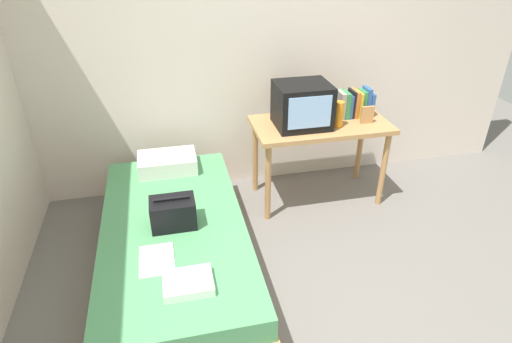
% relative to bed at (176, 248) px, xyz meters
% --- Properties ---
extents(ground_plane, '(8.00, 8.00, 0.00)m').
position_rel_bed_xyz_m(ground_plane, '(0.86, -0.78, -0.21)').
color(ground_plane, slate).
extents(wall_back, '(5.20, 0.10, 2.60)m').
position_rel_bed_xyz_m(wall_back, '(0.86, 1.22, 1.09)').
color(wall_back, beige).
rests_on(wall_back, ground).
extents(bed, '(1.00, 2.00, 0.43)m').
position_rel_bed_xyz_m(bed, '(0.00, 0.00, 0.00)').
color(bed, '#B27F4C').
rests_on(bed, ground).
extents(desk, '(1.16, 0.60, 0.75)m').
position_rel_bed_xyz_m(desk, '(1.32, 0.72, 0.44)').
color(desk, '#B27F4C').
rests_on(desk, ground).
extents(tv, '(0.44, 0.39, 0.36)m').
position_rel_bed_xyz_m(tv, '(1.13, 0.71, 0.72)').
color(tv, black).
rests_on(tv, desk).
extents(water_bottle, '(0.08, 0.08, 0.21)m').
position_rel_bed_xyz_m(water_bottle, '(1.43, 0.63, 0.64)').
color(water_bottle, orange).
rests_on(water_bottle, desk).
extents(book_row, '(0.31, 0.16, 0.25)m').
position_rel_bed_xyz_m(book_row, '(1.65, 0.81, 0.65)').
color(book_row, gray).
rests_on(book_row, desk).
extents(picture_frame, '(0.11, 0.02, 0.15)m').
position_rel_bed_xyz_m(picture_frame, '(1.69, 0.63, 0.61)').
color(picture_frame, '#B27F4C').
rests_on(picture_frame, desk).
extents(pillow, '(0.47, 0.32, 0.13)m').
position_rel_bed_xyz_m(pillow, '(0.00, 0.77, 0.28)').
color(pillow, silver).
rests_on(pillow, bed).
extents(handbag, '(0.30, 0.20, 0.23)m').
position_rel_bed_xyz_m(handbag, '(0.01, -0.02, 0.32)').
color(handbag, black).
rests_on(handbag, bed).
extents(magazine, '(0.21, 0.29, 0.01)m').
position_rel_bed_xyz_m(magazine, '(-0.12, -0.36, 0.22)').
color(magazine, white).
rests_on(magazine, bed).
extents(remote_dark, '(0.04, 0.16, 0.02)m').
position_rel_bed_xyz_m(remote_dark, '(0.09, -0.58, 0.23)').
color(remote_dark, black).
rests_on(remote_dark, bed).
extents(remote_silver, '(0.04, 0.14, 0.02)m').
position_rel_bed_xyz_m(remote_silver, '(-0.11, 0.13, 0.23)').
color(remote_silver, '#B7B7BC').
rests_on(remote_silver, bed).
extents(folded_towel, '(0.28, 0.22, 0.05)m').
position_rel_bed_xyz_m(folded_towel, '(0.05, -0.62, 0.24)').
color(folded_towel, white).
rests_on(folded_towel, bed).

